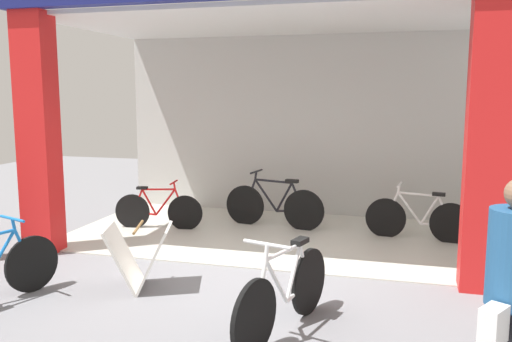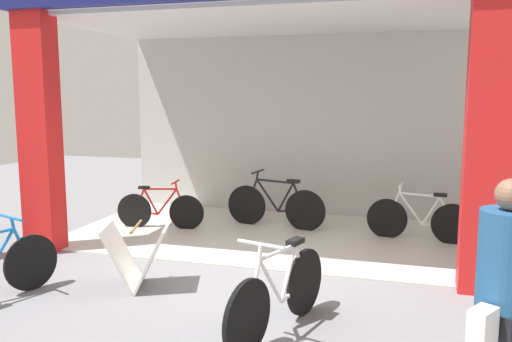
{
  "view_description": "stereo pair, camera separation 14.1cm",
  "coord_description": "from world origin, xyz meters",
  "px_view_note": "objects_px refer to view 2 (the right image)",
  "views": [
    {
      "loc": [
        1.98,
        -6.41,
        2.24
      ],
      "look_at": [
        0.0,
        0.85,
        1.15
      ],
      "focal_mm": 37.78,
      "sensor_mm": 36.0,
      "label": 1
    },
    {
      "loc": [
        2.12,
        -6.37,
        2.24
      ],
      "look_at": [
        0.0,
        0.85,
        1.15
      ],
      "focal_mm": 37.78,
      "sensor_mm": 36.0,
      "label": 2
    }
  ],
  "objects_px": {
    "bicycle_inside_0": "(276,206)",
    "bicycle_inside_2": "(420,219)",
    "bicycle_inside_1": "(160,210)",
    "sandwich_board_sign": "(137,257)",
    "pedestrian_1": "(504,300)",
    "bicycle_parked_1": "(279,294)"
  },
  "relations": [
    {
      "from": "bicycle_inside_0",
      "to": "bicycle_inside_1",
      "type": "bearing_deg",
      "value": -161.7
    },
    {
      "from": "sandwich_board_sign",
      "to": "bicycle_inside_0",
      "type": "bearing_deg",
      "value": 75.11
    },
    {
      "from": "bicycle_inside_0",
      "to": "pedestrian_1",
      "type": "xyz_separation_m",
      "value": [
        2.78,
        -4.79,
        0.5
      ]
    },
    {
      "from": "pedestrian_1",
      "to": "sandwich_board_sign",
      "type": "bearing_deg",
      "value": 155.78
    },
    {
      "from": "bicycle_parked_1",
      "to": "sandwich_board_sign",
      "type": "distance_m",
      "value": 1.99
    },
    {
      "from": "bicycle_inside_2",
      "to": "pedestrian_1",
      "type": "distance_m",
      "value": 4.66
    },
    {
      "from": "sandwich_board_sign",
      "to": "bicycle_parked_1",
      "type": "bearing_deg",
      "value": -20.55
    },
    {
      "from": "bicycle_inside_0",
      "to": "bicycle_inside_2",
      "type": "relative_size",
      "value": 1.1
    },
    {
      "from": "bicycle_inside_0",
      "to": "pedestrian_1",
      "type": "height_order",
      "value": "pedestrian_1"
    },
    {
      "from": "bicycle_inside_2",
      "to": "bicycle_inside_0",
      "type": "bearing_deg",
      "value": 175.21
    },
    {
      "from": "bicycle_inside_0",
      "to": "pedestrian_1",
      "type": "relative_size",
      "value": 1.02
    },
    {
      "from": "pedestrian_1",
      "to": "bicycle_inside_1",
      "type": "bearing_deg",
      "value": 137.72
    },
    {
      "from": "bicycle_inside_1",
      "to": "bicycle_parked_1",
      "type": "height_order",
      "value": "bicycle_parked_1"
    },
    {
      "from": "bicycle_inside_2",
      "to": "sandwich_board_sign",
      "type": "xyz_separation_m",
      "value": [
        -3.14,
        -2.97,
        0.02
      ]
    },
    {
      "from": "bicycle_inside_1",
      "to": "bicycle_parked_1",
      "type": "bearing_deg",
      "value": -48.89
    },
    {
      "from": "sandwich_board_sign",
      "to": "pedestrian_1",
      "type": "distance_m",
      "value": 4.01
    },
    {
      "from": "pedestrian_1",
      "to": "bicycle_inside_2",
      "type": "bearing_deg",
      "value": 95.99
    },
    {
      "from": "bicycle_inside_0",
      "to": "bicycle_inside_1",
      "type": "xyz_separation_m",
      "value": [
        -1.82,
        -0.6,
        -0.06
      ]
    },
    {
      "from": "bicycle_inside_1",
      "to": "bicycle_inside_0",
      "type": "bearing_deg",
      "value": 18.3
    },
    {
      "from": "bicycle_inside_1",
      "to": "pedestrian_1",
      "type": "relative_size",
      "value": 0.87
    },
    {
      "from": "bicycle_inside_1",
      "to": "bicycle_inside_2",
      "type": "xyz_separation_m",
      "value": [
        4.13,
        0.41,
        0.02
      ]
    },
    {
      "from": "bicycle_inside_2",
      "to": "bicycle_parked_1",
      "type": "xyz_separation_m",
      "value": [
        -1.28,
        -3.67,
        0.03
      ]
    }
  ]
}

